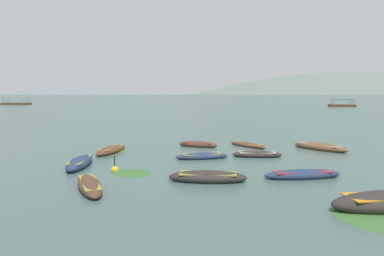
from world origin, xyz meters
The scene contains 19 objects.
ground_plane centered at (0.00, 1500.00, 0.00)m, with size 6000.00×6000.00×0.00m, color #425B56.
mountain_1 centered at (-613.82, 1731.12, 280.89)m, with size 1665.04×1665.04×561.77m, color slate.
mountain_2 centered at (243.80, 1930.34, 247.14)m, with size 2039.88×2039.88×494.28m, color slate.
rowboat_1 centered at (-0.38, 16.25, 0.15)m, with size 3.62×2.06×0.47m.
rowboat_2 centered at (5.19, 12.03, 0.17)m, with size 4.13×2.04×0.53m.
rowboat_3 centered at (8.14, 20.92, 0.20)m, with size 4.06×3.90×0.63m.
rowboat_4 centered at (-7.08, 17.45, 0.19)m, with size 1.59×3.77×0.60m.
rowboat_5 centered at (2.74, 21.61, 0.13)m, with size 3.22×3.19×0.41m.
rowboat_6 centered at (-7.23, 13.01, 0.21)m, with size 1.90×4.16×0.66m.
rowboat_7 centered at (3.24, 17.37, 0.16)m, with size 3.40×1.37×0.50m.
rowboat_8 centered at (-4.64, 8.77, 0.15)m, with size 2.92×3.85×0.49m.
rowboat_9 centered at (-1.20, 20.96, 0.17)m, with size 3.33×1.64×0.56m.
rowboat_10 centered at (0.50, 10.77, 0.20)m, with size 3.90×1.52×0.64m.
ferry_1 centered at (-79.70, 107.09, 0.45)m, with size 10.40×5.46×2.54m.
ferry_2 centered at (34.80, 105.24, 0.45)m, with size 8.01×3.68×2.54m.
mooring_buoy centered at (-4.71, 12.02, 0.10)m, with size 0.42×0.42×1.00m.
weed_patch_0 centered at (6.50, 6.68, 0.00)m, with size 2.83×2.22×0.14m, color #38662D.
weed_patch_4 centered at (-3.69, 11.79, 0.00)m, with size 2.21×1.73×0.14m, color #38662D.
weed_patch_5 centered at (-7.33, 18.29, 0.00)m, with size 2.30×2.33×0.14m, color #477033.
Camera 1 is at (1.89, -4.81, 4.25)m, focal length 30.71 mm.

